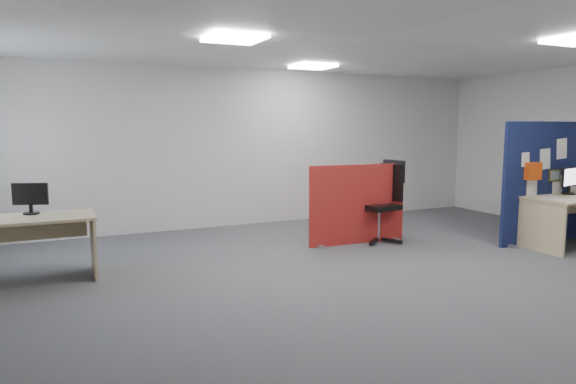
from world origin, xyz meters
name	(u,v)px	position (x,y,z in m)	size (l,w,h in m)	color
floor	(372,273)	(0.00, 0.00, 0.00)	(9.00, 9.00, 0.00)	#4D5055
ceiling	(377,38)	(0.00, 0.00, 2.70)	(9.00, 7.00, 0.02)	white
wall_back	(261,148)	(0.00, 3.50, 1.35)	(9.00, 0.02, 2.70)	silver
ceiling_lights	(368,51)	(0.33, 0.67, 2.67)	(4.10, 4.10, 0.04)	white
navy_divider	(556,182)	(3.46, 0.30, 0.90)	(2.17, 0.30, 1.79)	#101B3D
monitor_main	(570,179)	(3.52, 0.13, 0.95)	(0.45, 0.19, 0.40)	black
red_divider	(358,205)	(0.69, 1.41, 0.57)	(1.56, 0.30, 1.17)	#AA2A16
second_desk	(25,233)	(-3.68, 1.38, 0.55)	(1.47, 0.73, 0.73)	#D5BB88
monitor_second	(30,197)	(-3.61, 1.53, 0.93)	(0.38, 0.18, 0.36)	black
office_chair	(385,196)	(1.17, 1.41, 0.68)	(0.78, 0.79, 1.19)	black
desk_papers	(575,197)	(3.31, -0.13, 0.73)	(1.37, 0.65, 0.00)	white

